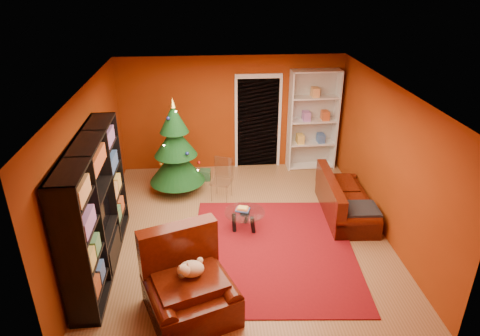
{
  "coord_description": "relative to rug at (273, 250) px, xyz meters",
  "views": [
    {
      "loc": [
        -0.56,
        -6.48,
        4.32
      ],
      "look_at": [
        0.0,
        0.4,
        1.05
      ],
      "focal_mm": 32.0,
      "sensor_mm": 36.0,
      "label": 1
    }
  ],
  "objects": [
    {
      "name": "coffee_table",
      "position": [
        -0.41,
        0.67,
        0.18
      ],
      "size": [
        0.91,
        0.91,
        0.45
      ],
      "primitive_type": null,
      "rotation": [
        0.0,
        0.0,
        -0.32
      ],
      "color": "gray",
      "rests_on": "rug"
    },
    {
      "name": "floor",
      "position": [
        -0.46,
        0.66,
        -0.03
      ],
      "size": [
        5.0,
        5.5,
        0.05
      ],
      "primitive_type": "cube",
      "color": "brown",
      "rests_on": "ground"
    },
    {
      "name": "gift_box_red",
      "position": [
        -1.63,
        3.1,
        0.11
      ],
      "size": [
        0.31,
        0.31,
        0.25
      ],
      "primitive_type": "cube",
      "rotation": [
        0.0,
        0.0,
        -0.34
      ],
      "color": "#A12D1C",
      "rests_on": "floor"
    },
    {
      "name": "armchair",
      "position": [
        -1.33,
        -1.32,
        0.46
      ],
      "size": [
        1.55,
        1.55,
        0.94
      ],
      "primitive_type": null,
      "rotation": [
        0.0,
        0.0,
        0.36
      ],
      "color": "#370D04",
      "rests_on": "rug"
    },
    {
      "name": "white_bookshelf",
      "position": [
        1.37,
        3.23,
        1.14
      ],
      "size": [
        1.1,
        0.42,
        2.35
      ],
      "primitive_type": null,
      "rotation": [
        0.0,
        0.0,
        0.03
      ],
      "color": "white",
      "rests_on": "floor"
    },
    {
      "name": "wall_left",
      "position": [
        -2.99,
        0.66,
        1.29
      ],
      "size": [
        0.05,
        5.5,
        2.6
      ],
      "primitive_type": "cube",
      "color": "#8A310B",
      "rests_on": "ground"
    },
    {
      "name": "ceiling",
      "position": [
        -0.46,
        0.66,
        2.62
      ],
      "size": [
        5.0,
        5.5,
        0.05
      ],
      "primitive_type": "cube",
      "color": "silver",
      "rests_on": "wall_back"
    },
    {
      "name": "doorway",
      "position": [
        0.14,
        3.39,
        1.04
      ],
      "size": [
        1.06,
        0.6,
        2.16
      ],
      "primitive_type": null,
      "color": "black",
      "rests_on": "floor"
    },
    {
      "name": "gift_box_teal",
      "position": [
        -1.82,
        2.4,
        0.15
      ],
      "size": [
        0.34,
        0.34,
        0.33
      ],
      "primitive_type": "cube",
      "rotation": [
        0.0,
        0.0,
        0.02
      ],
      "color": "#216069",
      "rests_on": "floor"
    },
    {
      "name": "wall_right",
      "position": [
        2.06,
        0.66,
        1.29
      ],
      "size": [
        0.05,
        5.5,
        2.6
      ],
      "primitive_type": "cube",
      "color": "#8A310B",
      "rests_on": "ground"
    },
    {
      "name": "sofa",
      "position": [
        1.56,
        1.04,
        0.38
      ],
      "size": [
        0.91,
        1.84,
        0.78
      ],
      "primitive_type": null,
      "rotation": [
        0.0,
        0.0,
        1.52
      ],
      "color": "#370D04",
      "rests_on": "rug"
    },
    {
      "name": "acrylic_chair",
      "position": [
        -0.78,
        1.85,
        0.37
      ],
      "size": [
        0.52,
        0.54,
        0.77
      ],
      "primitive_type": null,
      "rotation": [
        0.0,
        0.0,
        -0.36
      ],
      "color": "#66605B",
      "rests_on": "rug"
    },
    {
      "name": "christmas_tree",
      "position": [
        -1.68,
        2.24,
        0.98
      ],
      "size": [
        1.27,
        1.27,
        2.04
      ],
      "primitive_type": null,
      "rotation": [
        0.0,
        0.0,
        0.11
      ],
      "color": "#0D3A14",
      "rests_on": "floor"
    },
    {
      "name": "rug",
      "position": [
        0.0,
        0.0,
        0.0
      ],
      "size": [
        2.92,
        3.33,
        0.02
      ],
      "primitive_type": "cube",
      "rotation": [
        0.0,
        0.0,
        -0.08
      ],
      "color": "maroon",
      "rests_on": "floor"
    },
    {
      "name": "media_unit",
      "position": [
        -2.74,
        -0.13,
        1.04
      ],
      "size": [
        0.46,
        2.73,
        2.09
      ],
      "primitive_type": null,
      "rotation": [
        0.0,
        0.0,
        0.02
      ],
      "color": "black",
      "rests_on": "floor"
    },
    {
      "name": "wall_back",
      "position": [
        -0.46,
        3.43,
        1.29
      ],
      "size": [
        5.0,
        0.05,
        2.6
      ],
      "primitive_type": "cube",
      "color": "#8A310B",
      "rests_on": "ground"
    },
    {
      "name": "gift_box_green",
      "position": [
        -1.1,
        2.73,
        0.11
      ],
      "size": [
        0.25,
        0.25,
        0.23
      ],
      "primitive_type": "cube",
      "rotation": [
        0.0,
        0.0,
        -0.08
      ],
      "color": "#265632",
      "rests_on": "floor"
    },
    {
      "name": "dog",
      "position": [
        -1.3,
        -1.26,
        0.69
      ],
      "size": [
        0.48,
        0.42,
        0.31
      ],
      "primitive_type": null,
      "rotation": [
        0.0,
        0.0,
        0.36
      ],
      "color": "beige",
      "rests_on": "armchair"
    }
  ]
}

